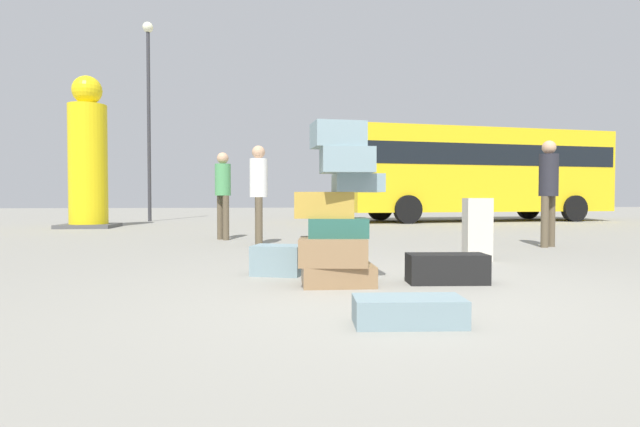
% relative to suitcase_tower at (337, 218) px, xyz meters
% --- Properties ---
extents(ground_plane, '(80.00, 80.00, 0.00)m').
position_rel_suitcase_tower_xyz_m(ground_plane, '(0.35, -0.57, -0.62)').
color(ground_plane, gray).
extents(suitcase_tower, '(0.81, 0.69, 1.46)m').
position_rel_suitcase_tower_xyz_m(suitcase_tower, '(0.00, 0.00, 0.00)').
color(suitcase_tower, olive).
rests_on(suitcase_tower, ground).
extents(suitcase_slate_upright_blue, '(0.59, 0.50, 0.31)m').
position_rel_suitcase_tower_xyz_m(suitcase_slate_upright_blue, '(-0.52, 0.69, -0.46)').
color(suitcase_slate_upright_blue, gray).
rests_on(suitcase_slate_upright_blue, ground).
extents(suitcase_cream_right_side, '(0.37, 0.40, 0.80)m').
position_rel_suitcase_tower_xyz_m(suitcase_cream_right_side, '(2.08, 1.68, -0.22)').
color(suitcase_cream_right_side, beige).
rests_on(suitcase_cream_right_side, ground).
extents(suitcase_black_behind_tower, '(0.75, 0.37, 0.28)m').
position_rel_suitcase_tower_xyz_m(suitcase_black_behind_tower, '(1.03, -0.02, -0.48)').
color(suitcase_black_behind_tower, black).
rests_on(suitcase_black_behind_tower, ground).
extents(suitcase_slate_foreground_near, '(0.71, 0.39, 0.17)m').
position_rel_suitcase_tower_xyz_m(suitcase_slate_foreground_near, '(0.23, -1.48, -0.53)').
color(suitcase_slate_foreground_near, gray).
rests_on(suitcase_slate_foreground_near, ground).
extents(person_bearded_onlooker, '(0.30, 0.34, 1.68)m').
position_rel_suitcase_tower_xyz_m(person_bearded_onlooker, '(-0.73, 4.03, 0.39)').
color(person_bearded_onlooker, brown).
rests_on(person_bearded_onlooker, ground).
extents(person_tourist_with_camera, '(0.30, 0.30, 1.68)m').
position_rel_suitcase_tower_xyz_m(person_tourist_with_camera, '(-1.42, 5.29, 0.39)').
color(person_tourist_with_camera, brown).
rests_on(person_tourist_with_camera, ground).
extents(person_passerby_in_red, '(0.31, 0.30, 1.74)m').
position_rel_suitcase_tower_xyz_m(person_passerby_in_red, '(3.96, 3.19, 0.42)').
color(person_passerby_in_red, brown).
rests_on(person_passerby_in_red, ground).
extents(yellow_dummy_statue, '(1.40, 1.40, 4.11)m').
position_rel_suitcase_tower_xyz_m(yellow_dummy_statue, '(-5.37, 9.84, 1.21)').
color(yellow_dummy_statue, yellow).
rests_on(yellow_dummy_statue, ground).
extents(parked_bus, '(9.72, 3.65, 3.15)m').
position_rel_suitcase_tower_xyz_m(parked_bus, '(6.81, 12.56, 1.22)').
color(parked_bus, yellow).
rests_on(parked_bus, ground).
extents(lamp_post, '(0.36, 0.36, 6.88)m').
position_rel_suitcase_tower_xyz_m(lamp_post, '(-4.56, 13.61, 3.80)').
color(lamp_post, '#333338').
rests_on(lamp_post, ground).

